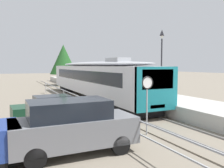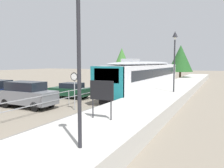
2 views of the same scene
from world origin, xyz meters
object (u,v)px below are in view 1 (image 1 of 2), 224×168
platform_lamp_mid_platform (162,49)px  speed_limit_sign (147,91)px  parked_hatchback_dark_green (49,108)px  parked_suv_grey (73,126)px  commuter_train (94,77)px

platform_lamp_mid_platform → speed_limit_sign: (-5.93, -6.83, -2.50)m
platform_lamp_mid_platform → parked_hatchback_dark_green: 10.62m
platform_lamp_mid_platform → parked_hatchback_dark_green: (-9.66, -2.18, -3.83)m
speed_limit_sign → parked_suv_grey: 4.07m
speed_limit_sign → parked_hatchback_dark_green: bearing=128.8°
speed_limit_sign → platform_lamp_mid_platform: bearing=49.0°
commuter_train → platform_lamp_mid_platform: bearing=-50.6°
speed_limit_sign → parked_hatchback_dark_green: size_ratio=0.69×
commuter_train → platform_lamp_mid_platform: size_ratio=3.85×
parked_hatchback_dark_green → parked_suv_grey: bearing=-91.1°
platform_lamp_mid_platform → parked_hatchback_dark_green: size_ratio=1.31×
commuter_train → platform_lamp_mid_platform: (4.12, -5.02, 2.47)m
speed_limit_sign → parked_suv_grey: speed_limit_sign is taller
platform_lamp_mid_platform → speed_limit_sign: size_ratio=1.91×
commuter_train → parked_suv_grey: 13.92m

